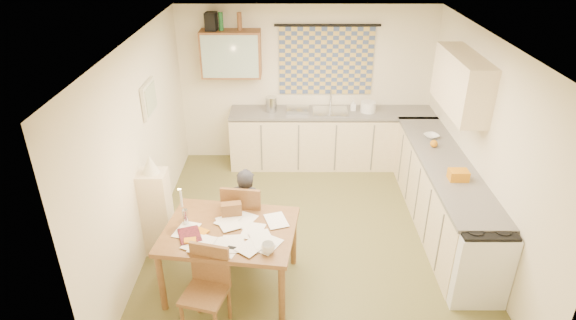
{
  "coord_description": "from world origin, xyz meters",
  "views": [
    {
      "loc": [
        -0.28,
        -5.09,
        3.71
      ],
      "look_at": [
        -0.29,
        0.2,
        0.97
      ],
      "focal_mm": 30.0,
      "sensor_mm": 36.0,
      "label": 1
    }
  ],
  "objects_px": {
    "stove": "(476,258)",
    "dining_table": "(231,257)",
    "counter_back": "(334,139)",
    "person": "(247,213)",
    "shelf_stand": "(157,212)",
    "chair_far": "(246,231)",
    "counter_right": "(441,193)"
  },
  "relations": [
    {
      "from": "counter_right",
      "to": "counter_back",
      "type": "bearing_deg",
      "value": 126.47
    },
    {
      "from": "stove",
      "to": "dining_table",
      "type": "distance_m",
      "value": 2.6
    },
    {
      "from": "stove",
      "to": "person",
      "type": "distance_m",
      "value": 2.56
    },
    {
      "from": "counter_back",
      "to": "shelf_stand",
      "type": "bearing_deg",
      "value": -135.27
    },
    {
      "from": "dining_table",
      "to": "person",
      "type": "xyz_separation_m",
      "value": [
        0.13,
        0.56,
        0.2
      ]
    },
    {
      "from": "person",
      "to": "shelf_stand",
      "type": "height_order",
      "value": "person"
    },
    {
      "from": "stove",
      "to": "person",
      "type": "height_order",
      "value": "person"
    },
    {
      "from": "counter_right",
      "to": "stove",
      "type": "xyz_separation_m",
      "value": [
        0.0,
        -1.32,
        -0.0
      ]
    },
    {
      "from": "counter_right",
      "to": "person",
      "type": "xyz_separation_m",
      "value": [
        -2.47,
        -0.65,
        0.13
      ]
    },
    {
      "from": "person",
      "to": "shelf_stand",
      "type": "xyz_separation_m",
      "value": [
        -1.07,
        0.07,
        -0.04
      ]
    },
    {
      "from": "chair_far",
      "to": "counter_back",
      "type": "bearing_deg",
      "value": -110.63
    },
    {
      "from": "counter_right",
      "to": "stove",
      "type": "distance_m",
      "value": 1.32
    },
    {
      "from": "stove",
      "to": "chair_far",
      "type": "distance_m",
      "value": 2.59
    },
    {
      "from": "counter_right",
      "to": "shelf_stand",
      "type": "distance_m",
      "value": 3.59
    },
    {
      "from": "dining_table",
      "to": "shelf_stand",
      "type": "relative_size",
      "value": 1.39
    },
    {
      "from": "counter_back",
      "to": "stove",
      "type": "distance_m",
      "value": 3.26
    },
    {
      "from": "counter_right",
      "to": "person",
      "type": "bearing_deg",
      "value": -165.2
    },
    {
      "from": "counter_back",
      "to": "counter_right",
      "type": "distance_m",
      "value": 2.1
    },
    {
      "from": "counter_back",
      "to": "person",
      "type": "height_order",
      "value": "person"
    },
    {
      "from": "chair_far",
      "to": "person",
      "type": "bearing_deg",
      "value": 154.17
    },
    {
      "from": "shelf_stand",
      "to": "counter_right",
      "type": "bearing_deg",
      "value": 9.31
    },
    {
      "from": "stove",
      "to": "counter_back",
      "type": "bearing_deg",
      "value": 112.53
    },
    {
      "from": "person",
      "to": "counter_right",
      "type": "bearing_deg",
      "value": -152.35
    },
    {
      "from": "dining_table",
      "to": "chair_far",
      "type": "distance_m",
      "value": 0.59
    },
    {
      "from": "dining_table",
      "to": "shelf_stand",
      "type": "distance_m",
      "value": 1.15
    },
    {
      "from": "stove",
      "to": "person",
      "type": "bearing_deg",
      "value": 164.86
    },
    {
      "from": "chair_far",
      "to": "person",
      "type": "xyz_separation_m",
      "value": [
        0.02,
        -0.01,
        0.27
      ]
    },
    {
      "from": "counter_back",
      "to": "chair_far",
      "type": "bearing_deg",
      "value": -118.05
    },
    {
      "from": "chair_far",
      "to": "shelf_stand",
      "type": "xyz_separation_m",
      "value": [
        -1.05,
        0.06,
        0.23
      ]
    },
    {
      "from": "counter_back",
      "to": "shelf_stand",
      "type": "distance_m",
      "value": 3.23
    },
    {
      "from": "chair_far",
      "to": "shelf_stand",
      "type": "height_order",
      "value": "shelf_stand"
    },
    {
      "from": "shelf_stand",
      "to": "person",
      "type": "bearing_deg",
      "value": -3.86
    }
  ]
}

